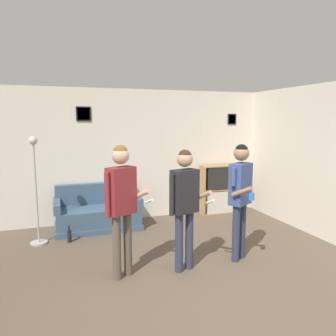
{
  "coord_description": "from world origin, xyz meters",
  "views": [
    {
      "loc": [
        -1.85,
        -2.9,
        2.06
      ],
      "look_at": [
        -0.23,
        1.86,
        1.33
      ],
      "focal_mm": 35.0,
      "sensor_mm": 36.0,
      "label": 1
    }
  ],
  "objects_px": {
    "bookshelf": "(221,189)",
    "person_watcher_holding_cup": "(240,189)",
    "floor_lamp": "(36,189)",
    "person_player_foreground_left": "(121,197)",
    "person_player_foreground_center": "(185,197)",
    "couch": "(98,214)",
    "bottle_on_floor": "(69,236)"
  },
  "relations": [
    {
      "from": "floor_lamp",
      "to": "couch",
      "type": "bearing_deg",
      "value": 26.15
    },
    {
      "from": "person_player_foreground_left",
      "to": "bookshelf",
      "type": "bearing_deg",
      "value": 41.29
    },
    {
      "from": "person_player_foreground_center",
      "to": "person_watcher_holding_cup",
      "type": "bearing_deg",
      "value": 4.42
    },
    {
      "from": "couch",
      "to": "person_player_foreground_center",
      "type": "xyz_separation_m",
      "value": [
        0.91,
        -2.22,
        0.75
      ]
    },
    {
      "from": "person_player_foreground_center",
      "to": "bookshelf",
      "type": "bearing_deg",
      "value": 52.91
    },
    {
      "from": "floor_lamp",
      "to": "bottle_on_floor",
      "type": "height_order",
      "value": "floor_lamp"
    },
    {
      "from": "floor_lamp",
      "to": "person_player_foreground_center",
      "type": "distance_m",
      "value": 2.61
    },
    {
      "from": "floor_lamp",
      "to": "person_watcher_holding_cup",
      "type": "distance_m",
      "value": 3.3
    },
    {
      "from": "person_player_foreground_left",
      "to": "bottle_on_floor",
      "type": "relative_size",
      "value": 5.93
    },
    {
      "from": "bookshelf",
      "to": "person_watcher_holding_cup",
      "type": "xyz_separation_m",
      "value": [
        -0.93,
        -2.36,
        0.53
      ]
    },
    {
      "from": "floor_lamp",
      "to": "person_player_foreground_left",
      "type": "distance_m",
      "value": 1.99
    },
    {
      "from": "bookshelf",
      "to": "person_player_foreground_left",
      "type": "distance_m",
      "value": 3.61
    },
    {
      "from": "person_watcher_holding_cup",
      "to": "bookshelf",
      "type": "bearing_deg",
      "value": 68.41
    },
    {
      "from": "person_player_foreground_center",
      "to": "person_watcher_holding_cup",
      "type": "xyz_separation_m",
      "value": [
        0.9,
        0.07,
        0.03
      ]
    },
    {
      "from": "person_watcher_holding_cup",
      "to": "bottle_on_floor",
      "type": "bearing_deg",
      "value": 147.08
    },
    {
      "from": "couch",
      "to": "person_watcher_holding_cup",
      "type": "distance_m",
      "value": 2.93
    },
    {
      "from": "person_player_foreground_left",
      "to": "person_watcher_holding_cup",
      "type": "bearing_deg",
      "value": -0.11
    },
    {
      "from": "bookshelf",
      "to": "person_watcher_holding_cup",
      "type": "distance_m",
      "value": 2.59
    },
    {
      "from": "bookshelf",
      "to": "person_player_foreground_center",
      "type": "distance_m",
      "value": 3.08
    },
    {
      "from": "couch",
      "to": "person_player_foreground_center",
      "type": "bearing_deg",
      "value": -67.69
    },
    {
      "from": "bookshelf",
      "to": "person_player_foreground_left",
      "type": "relative_size",
      "value": 0.61
    },
    {
      "from": "bottle_on_floor",
      "to": "person_player_foreground_left",
      "type": "bearing_deg",
      "value": -67.76
    },
    {
      "from": "couch",
      "to": "person_watcher_holding_cup",
      "type": "xyz_separation_m",
      "value": [
        1.81,
        -2.15,
        0.79
      ]
    },
    {
      "from": "person_player_foreground_left",
      "to": "bottle_on_floor",
      "type": "distance_m",
      "value": 1.92
    },
    {
      "from": "bookshelf",
      "to": "bottle_on_floor",
      "type": "bearing_deg",
      "value": -166.1
    },
    {
      "from": "couch",
      "to": "floor_lamp",
      "type": "height_order",
      "value": "floor_lamp"
    },
    {
      "from": "floor_lamp",
      "to": "person_player_foreground_left",
      "type": "height_order",
      "value": "floor_lamp"
    },
    {
      "from": "bookshelf",
      "to": "person_player_foreground_center",
      "type": "height_order",
      "value": "person_player_foreground_center"
    },
    {
      "from": "bookshelf",
      "to": "person_player_foreground_left",
      "type": "xyz_separation_m",
      "value": [
        -2.68,
        -2.35,
        0.55
      ]
    },
    {
      "from": "person_player_foreground_left",
      "to": "person_watcher_holding_cup",
      "type": "height_order",
      "value": "person_player_foreground_left"
    },
    {
      "from": "bookshelf",
      "to": "person_watcher_holding_cup",
      "type": "height_order",
      "value": "person_watcher_holding_cup"
    },
    {
      "from": "person_player_foreground_center",
      "to": "person_player_foreground_left",
      "type": "bearing_deg",
      "value": 175.08
    }
  ]
}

